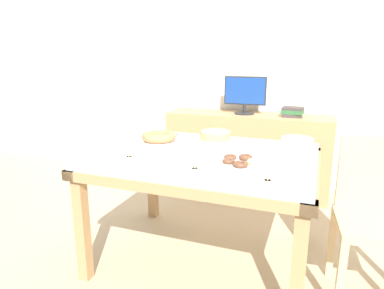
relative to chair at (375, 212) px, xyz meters
The scene contains 15 objects.
ground_plane 1.14m from the chair, behind, with size 12.00×12.00×0.00m, color tan.
wall_back 2.12m from the chair, 121.12° to the left, with size 8.00×0.10×2.60m, color silver.
dining_table 1.03m from the chair, behind, with size 1.41×1.08×0.77m.
chair is the anchor object (origin of this frame).
sideboard 1.72m from the chair, 126.29° to the left, with size 1.66×0.44×0.82m.
computer_monitor 1.81m from the chair, 127.44° to the left, with size 0.42×0.20×0.38m.
book_stack 1.54m from the chair, 112.92° to the left, with size 0.21×0.20×0.09m.
cake_chocolate_round 1.15m from the chair, 161.25° to the left, with size 0.27×0.27×0.07m.
cake_golden_bundt 1.47m from the chair, behind, with size 0.30×0.30×0.08m.
pastry_platter 0.81m from the chair, 167.18° to the right, with size 0.36×0.36×0.04m.
plate_stack 0.62m from the chair, 147.68° to the left, with size 0.21×0.21×0.08m.
tealight_left_edge 1.47m from the chair, 168.15° to the right, with size 0.04×0.04×0.04m.
tealight_centre 1.45m from the chair, 164.86° to the left, with size 0.04×0.04×0.04m.
tealight_near_cakes 0.74m from the chair, 142.91° to the right, with size 0.04×0.04×0.04m.
tealight_right_edge 1.06m from the chair, 158.90° to the right, with size 0.04×0.04×0.04m.
Camera 1 is at (0.67, -2.04, 1.37)m, focal length 32.00 mm.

